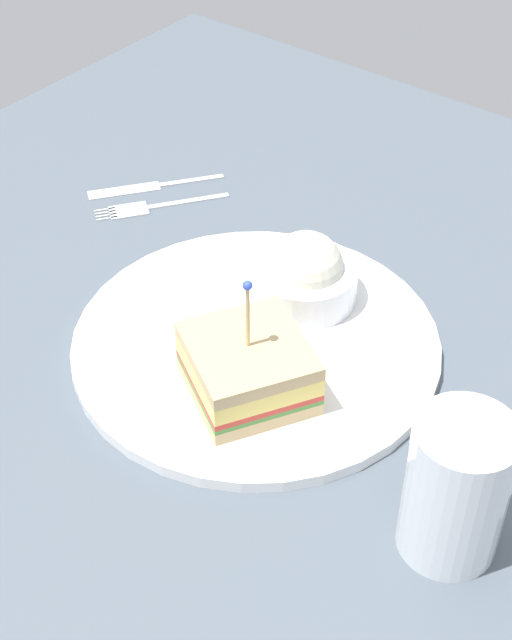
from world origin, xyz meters
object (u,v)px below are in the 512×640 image
at_px(coleslaw_bowl, 301,273).
at_px(drink_glass, 455,495).
at_px(plate, 256,344).
at_px(sandwich_half_center, 248,368).
at_px(knife, 148,186).
at_px(fork, 147,207).

relative_size(coleslaw_bowl, drink_glass, 0.81).
relative_size(plate, sandwich_half_center, 2.50).
height_order(plate, sandwich_half_center, sandwich_half_center).
bearing_deg(coleslaw_bowl, knife, 76.63).
height_order(sandwich_half_center, drink_glass, sandwich_half_center).
xyz_separation_m(sandwich_half_center, drink_glass, (-0.02, -0.18, 0.01)).
bearing_deg(drink_glass, sandwich_half_center, 83.14).
distance_m(drink_glass, knife, 0.48).
bearing_deg(knife, plate, -117.65).
bearing_deg(plate, drink_glass, -108.47).
bearing_deg(plate, knife, 62.35).
bearing_deg(knife, sandwich_half_center, -123.06).
bearing_deg(fork, plate, -114.29).
bearing_deg(sandwich_half_center, drink_glass, -96.86).
relative_size(fork, knife, 0.98).
xyz_separation_m(plate, coleslaw_bowl, (0.07, 0.00, 0.03)).
bearing_deg(drink_glass, fork, 68.62).
bearing_deg(fork, drink_glass, -111.38).
xyz_separation_m(plate, knife, (0.12, 0.23, -0.00)).
xyz_separation_m(plate, fork, (0.09, 0.20, -0.00)).
distance_m(plate, fork, 0.22).
height_order(coleslaw_bowl, knife, coleslaw_bowl).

